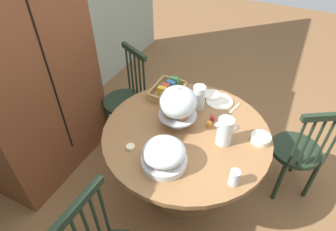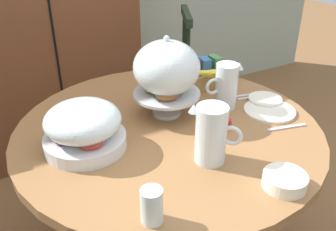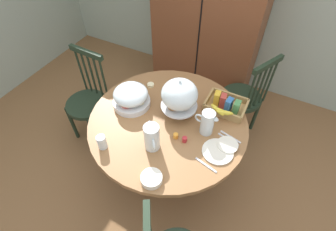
% 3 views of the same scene
% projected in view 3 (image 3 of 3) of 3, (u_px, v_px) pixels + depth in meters
% --- Properties ---
extents(ground_plane, '(10.00, 10.00, 0.00)m').
position_uv_depth(ground_plane, '(166.00, 189.00, 2.39)').
color(ground_plane, brown).
extents(wooden_armoire, '(1.18, 0.60, 1.96)m').
position_uv_depth(wooden_armoire, '(210.00, 13.00, 2.63)').
color(wooden_armoire, brown).
rests_on(wooden_armoire, ground_plane).
extents(dining_table, '(1.23, 1.23, 0.74)m').
position_uv_depth(dining_table, '(168.00, 136.00, 2.13)').
color(dining_table, olive).
rests_on(dining_table, ground_plane).
extents(windsor_chair_near_window, '(0.40, 0.40, 0.97)m').
position_uv_depth(windsor_chair_near_window, '(89.00, 102.00, 2.51)').
color(windsor_chair_near_window, '#1E2D1E').
rests_on(windsor_chair_near_window, ground_plane).
extents(windsor_chair_facing_door, '(0.44, 0.44, 0.97)m').
position_uv_depth(windsor_chair_facing_door, '(243.00, 99.00, 2.54)').
color(windsor_chair_facing_door, '#1E2D1E').
rests_on(windsor_chair_facing_door, ground_plane).
extents(pastry_stand_with_dome, '(0.28, 0.28, 0.34)m').
position_uv_depth(pastry_stand_with_dome, '(179.00, 96.00, 1.87)').
color(pastry_stand_with_dome, silver).
rests_on(pastry_stand_with_dome, dining_table).
extents(fruit_platter_covered, '(0.30, 0.30, 0.18)m').
position_uv_depth(fruit_platter_covered, '(131.00, 97.00, 2.02)').
color(fruit_platter_covered, silver).
rests_on(fruit_platter_covered, dining_table).
extents(orange_juice_pitcher, '(0.14, 0.16, 0.21)m').
position_uv_depth(orange_juice_pitcher, '(152.00, 138.00, 1.74)').
color(orange_juice_pitcher, silver).
rests_on(orange_juice_pitcher, dining_table).
extents(milk_pitcher, '(0.18, 0.10, 0.20)m').
position_uv_depth(milk_pitcher, '(207.00, 123.00, 1.83)').
color(milk_pitcher, silver).
rests_on(milk_pitcher, dining_table).
extents(cereal_basket, '(0.32, 0.30, 0.12)m').
position_uv_depth(cereal_basket, '(225.00, 105.00, 2.02)').
color(cereal_basket, tan).
rests_on(cereal_basket, dining_table).
extents(china_plate_large, '(0.22, 0.22, 0.01)m').
position_uv_depth(china_plate_large, '(218.00, 151.00, 1.77)').
color(china_plate_large, white).
rests_on(china_plate_large, dining_table).
extents(china_plate_small, '(0.15, 0.15, 0.01)m').
position_uv_depth(china_plate_small, '(228.00, 145.00, 1.80)').
color(china_plate_small, white).
rests_on(china_plate_small, china_plate_large).
extents(cereal_bowl, '(0.14, 0.14, 0.04)m').
position_uv_depth(cereal_bowl, '(151.00, 179.00, 1.62)').
color(cereal_bowl, white).
rests_on(cereal_bowl, dining_table).
extents(drinking_glass, '(0.06, 0.06, 0.11)m').
position_uv_depth(drinking_glass, '(102.00, 142.00, 1.77)').
color(drinking_glass, silver).
rests_on(drinking_glass, dining_table).
extents(butter_dish, '(0.06, 0.06, 0.02)m').
position_uv_depth(butter_dish, '(151.00, 85.00, 2.23)').
color(butter_dish, beige).
rests_on(butter_dish, dining_table).
extents(jam_jar_strawberry, '(0.04, 0.04, 0.04)m').
position_uv_depth(jam_jar_strawberry, '(185.00, 139.00, 1.82)').
color(jam_jar_strawberry, '#B7282D').
rests_on(jam_jar_strawberry, dining_table).
extents(jam_jar_apricot, '(0.04, 0.04, 0.04)m').
position_uv_depth(jam_jar_apricot, '(176.00, 136.00, 1.85)').
color(jam_jar_apricot, orange).
rests_on(jam_jar_apricot, dining_table).
extents(table_knife, '(0.17, 0.05, 0.01)m').
position_uv_depth(table_knife, '(228.00, 139.00, 1.85)').
color(table_knife, silver).
rests_on(table_knife, dining_table).
extents(dinner_fork, '(0.17, 0.05, 0.01)m').
position_uv_depth(dinner_fork, '(230.00, 137.00, 1.86)').
color(dinner_fork, silver).
rests_on(dinner_fork, dining_table).
extents(soup_spoon, '(0.17, 0.05, 0.01)m').
position_uv_depth(soup_spoon, '(206.00, 165.00, 1.70)').
color(soup_spoon, silver).
rests_on(soup_spoon, dining_table).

